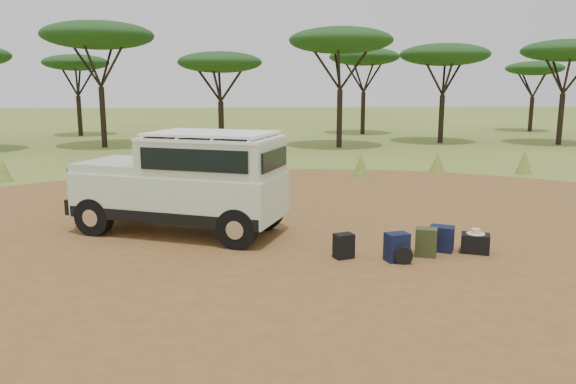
{
  "coord_description": "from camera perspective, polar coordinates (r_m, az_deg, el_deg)",
  "views": [
    {
      "loc": [
        -1.37,
        -10.56,
        3.16
      ],
      "look_at": [
        -0.29,
        0.67,
        1.0
      ],
      "focal_mm": 35.0,
      "sensor_mm": 36.0,
      "label": 1
    }
  ],
  "objects": [
    {
      "name": "stuff_sack",
      "position": [
        10.38,
        11.61,
        -6.15
      ],
      "size": [
        0.39,
        0.39,
        0.33
      ],
      "primitive_type": "cylinder",
      "rotation": [
        1.57,
        0.0,
        -0.24
      ],
      "color": "black",
      "rests_on": "ground"
    },
    {
      "name": "duffel_navy",
      "position": [
        11.22,
        15.33,
        -4.6
      ],
      "size": [
        0.54,
        0.5,
        0.5
      ],
      "primitive_type": "cube",
      "rotation": [
        0.0,
        0.0,
        -0.49
      ],
      "color": "#101933",
      "rests_on": "ground"
    },
    {
      "name": "hard_case",
      "position": [
        11.32,
        18.48,
        -4.97
      ],
      "size": [
        0.62,
        0.55,
        0.37
      ],
      "primitive_type": "cube",
      "rotation": [
        0.0,
        0.0,
        -0.41
      ],
      "color": "black",
      "rests_on": "ground"
    },
    {
      "name": "safari_hat",
      "position": [
        11.26,
        18.54,
        -3.89
      ],
      "size": [
        0.34,
        0.34,
        0.1
      ],
      "color": "beige",
      "rests_on": "hard_case"
    },
    {
      "name": "backpack_black",
      "position": [
        10.44,
        5.68,
        -5.5
      ],
      "size": [
        0.4,
        0.35,
        0.47
      ],
      "primitive_type": "cube",
      "rotation": [
        0.0,
        0.0,
        0.32
      ],
      "color": "black",
      "rests_on": "ground"
    },
    {
      "name": "grass_fringe",
      "position": [
        19.48,
        -1.08,
        2.7
      ],
      "size": [
        36.6,
        1.6,
        0.9
      ],
      "color": "olive",
      "rests_on": "ground"
    },
    {
      "name": "backpack_navy",
      "position": [
        10.4,
        10.99,
        -5.53
      ],
      "size": [
        0.46,
        0.37,
        0.53
      ],
      "primitive_type": "cube",
      "rotation": [
        0.0,
        0.0,
        0.24
      ],
      "color": "#101933",
      "rests_on": "ground"
    },
    {
      "name": "dirt_clearing",
      "position": [
        11.1,
        1.83,
        -5.67
      ],
      "size": [
        23.0,
        23.0,
        0.01
      ],
      "primitive_type": "cylinder",
      "color": "brown",
      "rests_on": "ground"
    },
    {
      "name": "backpack_olive",
      "position": [
        10.8,
        13.84,
        -5.0
      ],
      "size": [
        0.46,
        0.4,
        0.54
      ],
      "primitive_type": "cube",
      "rotation": [
        0.0,
        0.0,
        -0.35
      ],
      "color": "#313E1C",
      "rests_on": "ground"
    },
    {
      "name": "walking_staff",
      "position": [
        12.52,
        -17.23,
        -0.74
      ],
      "size": [
        0.3,
        0.16,
        1.5
      ],
      "primitive_type": "cylinder",
      "rotation": [
        0.18,
        0.0,
        1.14
      ],
      "color": "maroon",
      "rests_on": "ground"
    },
    {
      "name": "ground",
      "position": [
        11.1,
        1.83,
        -5.69
      ],
      "size": [
        140.0,
        140.0,
        0.0
      ],
      "primitive_type": "plane",
      "color": "olive",
      "rests_on": "ground"
    },
    {
      "name": "safari_vehicle",
      "position": [
        12.16,
        -10.3,
        0.74
      ],
      "size": [
        4.81,
        3.39,
        2.2
      ],
      "rotation": [
        0.0,
        0.0,
        -0.4
      ],
      "color": "beige",
      "rests_on": "ground"
    },
    {
      "name": "acacia_treeline",
      "position": [
        30.49,
        -1.55,
        14.05
      ],
      "size": [
        46.7,
        13.2,
        6.26
      ],
      "color": "black",
      "rests_on": "ground"
    }
  ]
}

